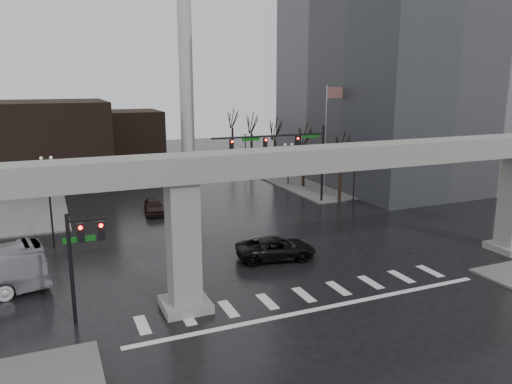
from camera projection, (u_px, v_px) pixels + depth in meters
ground at (296, 288)px, 30.69m from camera, size 160.00×160.00×0.00m
sidewalk_ne at (340, 167)px, 72.92m from camera, size 28.00×36.00×0.15m
elevated_guideway at (317, 177)px, 29.66m from camera, size 48.00×2.60×8.70m
office_tower at (405, 8)px, 60.11m from camera, size 22.00×26.00×42.00m
building_far_left at (40, 142)px, 61.93m from camera, size 16.00×14.00×10.00m
building_far_mid at (126, 137)px, 75.71m from camera, size 10.00×10.00×8.00m
smokestack at (186, 74)px, 71.33m from camera, size 3.60×3.60×30.00m
signal_mast_arm at (290, 149)px, 49.72m from camera, size 12.12×0.43×8.00m
signal_left_pole at (81, 249)px, 25.56m from camera, size 2.30×0.30×6.00m
flagpole_assembly at (328, 127)px, 54.63m from camera, size 2.06×0.12×12.00m
lamp_right_0 at (354, 177)px, 47.65m from camera, size 1.22×0.32×5.11m
lamp_right_1 at (288, 157)px, 60.22m from camera, size 1.22×0.32×5.11m
lamp_right_2 at (245, 143)px, 72.78m from camera, size 1.22×0.32×5.11m
lamp_left_0 at (50, 204)px, 37.33m from camera, size 1.22×0.32×5.11m
lamp_left_1 at (47, 173)px, 49.89m from camera, size 1.22×0.32×5.11m
lamp_left_2 at (46, 154)px, 62.46m from camera, size 1.22×0.32×5.11m
tree_right_0 at (340, 176)px, 51.80m from camera, size 1.09×1.58×7.50m
tree_right_1 at (304, 164)px, 58.97m from camera, size 1.09×1.61×7.67m
tree_right_2 at (275, 154)px, 66.13m from camera, size 1.10×1.63×7.85m
tree_right_3 at (252, 146)px, 73.30m from camera, size 1.11×1.66×8.02m
tree_right_4 at (233, 140)px, 80.47m from camera, size 1.12×1.69×8.19m
pickup_truck at (276, 248)px, 35.59m from camera, size 6.07×3.60×1.58m
far_car at (154, 206)px, 47.71m from camera, size 2.30×4.50×1.47m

